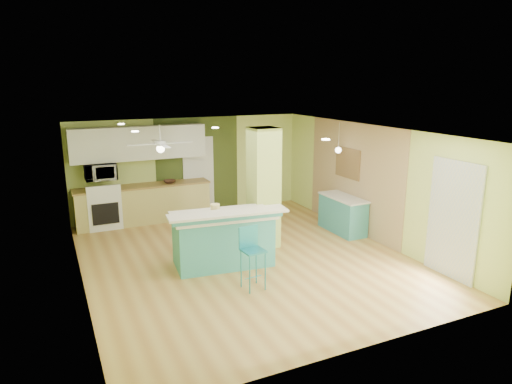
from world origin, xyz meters
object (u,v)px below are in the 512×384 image
Objects in this scene: bar_stool at (251,248)px; fruit_bowl at (170,182)px; canister at (215,209)px; peninsula at (223,238)px; side_counter at (343,214)px.

fruit_bowl is (-0.24, 4.36, 0.26)m from bar_stool.
canister is at bearing -89.17° from fruit_bowl.
peninsula reaches higher than bar_stool.
side_counter is at bearing 24.27° from bar_stool.
peninsula is 2.05× the size of bar_stool.
canister reaches higher than fruit_bowl.
peninsula is 11.53× the size of canister.
fruit_bowl is (-0.17, 3.24, 0.45)m from peninsula.
fruit_bowl is 3.17m from canister.
fruit_bowl is at bearing 142.29° from side_counter.
canister is at bearing -170.17° from side_counter.
side_counter is at bearing 9.83° from canister.
peninsula reaches higher than side_counter.
canister is at bearing 153.61° from peninsula.
bar_stool is 4.38m from fruit_bowl.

